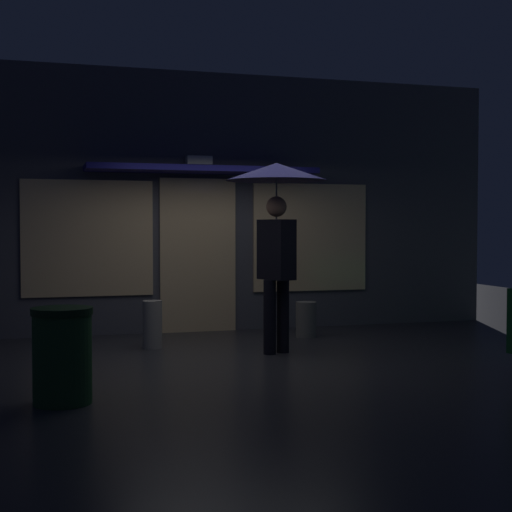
# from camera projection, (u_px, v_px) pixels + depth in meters

# --- Properties ---
(ground_plane) EXTENTS (18.00, 18.00, 0.00)m
(ground_plane) POSITION_uv_depth(u_px,v_px,m) (237.00, 357.00, 8.63)
(ground_plane) COLOR #2D2D33
(building_facade) EXTENTS (9.18, 1.00, 3.72)m
(building_facade) POSITION_uv_depth(u_px,v_px,m) (196.00, 203.00, 10.80)
(building_facade) COLOR #4C4C56
(building_facade) RESTS_ON ground
(person_with_umbrella) EXTENTS (1.21, 1.21, 2.26)m
(person_with_umbrella) POSITION_uv_depth(u_px,v_px,m) (276.00, 200.00, 8.79)
(person_with_umbrella) COLOR black
(person_with_umbrella) RESTS_ON ground
(sidewalk_bollard) EXTENTS (0.28, 0.28, 0.48)m
(sidewalk_bollard) POSITION_uv_depth(u_px,v_px,m) (306.00, 320.00, 10.15)
(sidewalk_bollard) COLOR slate
(sidewalk_bollard) RESTS_ON ground
(sidewalk_bollard_2) EXTENTS (0.24, 0.24, 0.59)m
(sidewalk_bollard_2) POSITION_uv_depth(u_px,v_px,m) (152.00, 324.00, 9.21)
(sidewalk_bollard_2) COLOR #9E998E
(sidewalk_bollard_2) RESTS_ON ground
(trash_bin) EXTENTS (0.52, 0.52, 0.82)m
(trash_bin) POSITION_uv_depth(u_px,v_px,m) (62.00, 355.00, 6.32)
(trash_bin) COLOR #1E4C23
(trash_bin) RESTS_ON ground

